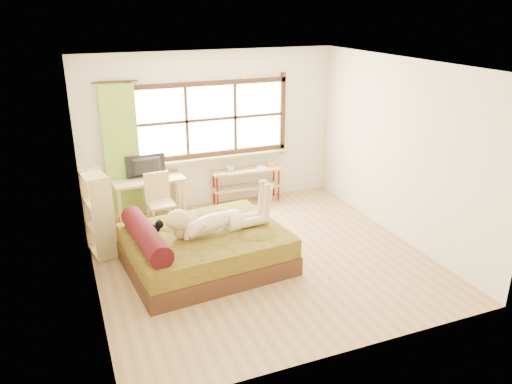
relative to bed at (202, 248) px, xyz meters
name	(u,v)px	position (x,y,z in m)	size (l,w,h in m)	color
floor	(261,257)	(0.84, -0.05, -0.28)	(4.50, 4.50, 0.00)	#9E754C
ceiling	(261,64)	(0.84, -0.05, 2.42)	(4.50, 4.50, 0.00)	white
wall_back	(211,130)	(0.84, 2.20, 1.07)	(4.50, 4.50, 0.00)	silver
wall_front	(352,236)	(0.84, -2.30, 1.07)	(4.50, 4.50, 0.00)	silver
wall_left	(85,190)	(-1.41, -0.05, 1.07)	(4.50, 4.50, 0.00)	silver
wall_right	(400,150)	(3.09, -0.05, 1.07)	(4.50, 4.50, 0.00)	silver
window	(211,122)	(0.84, 2.17, 1.23)	(2.80, 0.16, 1.46)	#FFEDBF
curtain	(122,153)	(-0.71, 2.08, 0.87)	(0.55, 0.10, 2.20)	#5D8323
bed	(202,248)	(0.00, 0.00, 0.00)	(2.23, 1.86, 0.79)	black
woman	(216,210)	(0.20, -0.05, 0.55)	(1.46, 0.42, 0.62)	#D3A988
kitten	(150,229)	(-0.67, 0.10, 0.36)	(0.31, 0.12, 0.25)	black
desk	(148,184)	(-0.36, 1.90, 0.34)	(1.19, 0.61, 0.72)	#9E8056
monitor	(147,167)	(-0.36, 1.95, 0.62)	(0.65, 0.08, 0.37)	black
chair	(159,198)	(-0.26, 1.54, 0.22)	(0.43, 0.43, 0.90)	#9E8056
pipe_shelf	(247,178)	(1.43, 2.02, 0.18)	(1.27, 0.38, 0.71)	#9E8056
cup	(230,169)	(1.12, 2.02, 0.40)	(0.12, 0.12, 0.10)	gray
book	(257,167)	(1.62, 2.02, 0.36)	(0.17, 0.24, 0.02)	gray
bookshelf	(99,214)	(-1.24, 0.92, 0.33)	(0.39, 0.57, 1.21)	#9E8056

